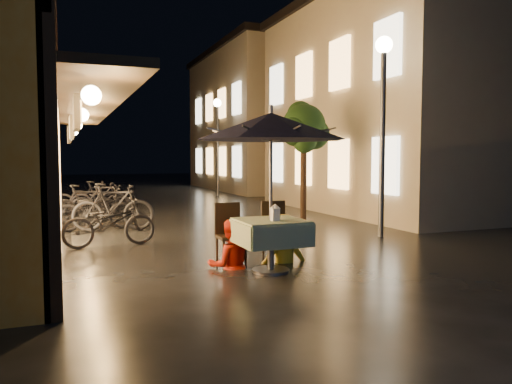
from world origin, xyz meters
name	(u,v)px	position (x,y,z in m)	size (l,w,h in m)	color
ground	(295,266)	(0.00, 0.00, 0.00)	(90.00, 90.00, 0.00)	black
east_building_near	(416,105)	(7.49, 6.50, 3.41)	(7.30, 9.30, 6.80)	#B4A98F
east_building_far	(275,121)	(7.49, 18.00, 3.66)	(7.30, 10.30, 7.30)	#B4A98F
street_tree	(304,129)	(2.41, 4.51, 2.42)	(1.43, 1.20, 3.15)	black
streetlamp_near	(383,99)	(3.00, 2.00, 2.92)	(0.36, 0.36, 4.23)	#59595E
streetlamp_far	(217,129)	(3.00, 14.00, 2.92)	(0.36, 0.36, 4.23)	#59595E
cafe_table	(271,233)	(-0.50, -0.18, 0.59)	(0.99, 0.99, 0.78)	#59595E
patio_umbrella	(271,127)	(-0.50, -0.18, 2.15)	(2.22, 2.22, 2.46)	#59595E
cafe_chair_left	(229,230)	(-0.90, 0.55, 0.54)	(0.42, 0.42, 0.97)	black
cafe_chair_right	(276,228)	(-0.10, 0.55, 0.54)	(0.42, 0.42, 0.97)	black
table_lantern	(275,211)	(-0.50, -0.34, 0.92)	(0.16, 0.16, 0.25)	white
person_orange	(230,221)	(-0.96, 0.33, 0.72)	(0.70, 0.55, 1.45)	red
person_yellow	(283,216)	(-0.03, 0.41, 0.75)	(0.97, 0.56, 1.51)	yellow
bicycle_0	(109,223)	(-2.54, 2.85, 0.46)	(0.61, 1.74, 0.92)	black
bicycle_1	(113,207)	(-2.27, 4.92, 0.55)	(0.52, 1.85, 1.11)	black
bicycle_2	(95,209)	(-2.66, 5.23, 0.49)	(0.65, 1.88, 0.99)	black
bicycle_3	(85,204)	(-2.82, 6.66, 0.50)	(0.47, 1.66, 1.00)	black
bicycle_4	(102,201)	(-2.31, 7.95, 0.45)	(0.60, 1.72, 0.90)	black
bicycle_5	(100,198)	(-2.33, 8.41, 0.50)	(0.47, 1.67, 1.00)	black
bicycle_6	(86,198)	(-2.71, 8.80, 0.49)	(0.65, 1.86, 0.98)	black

